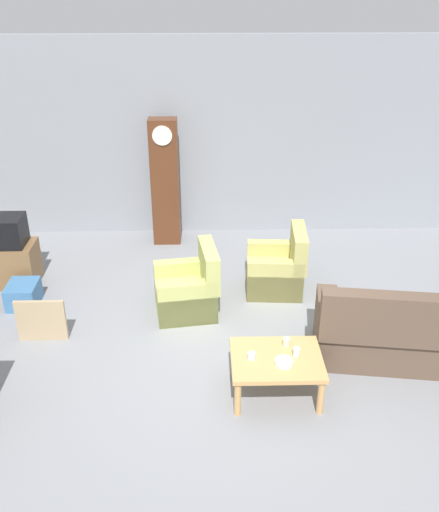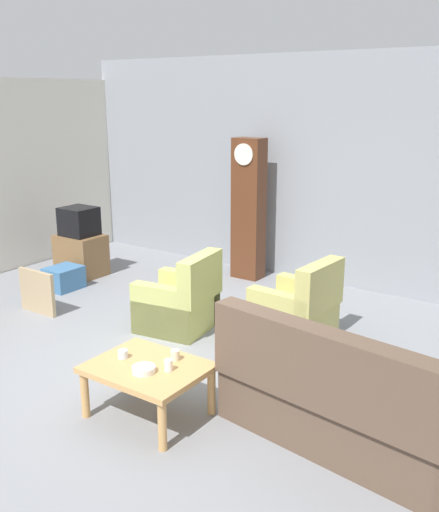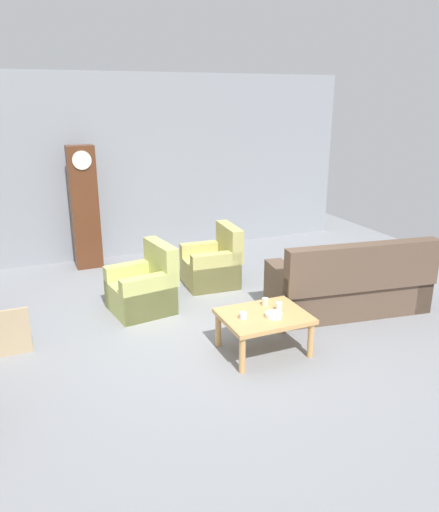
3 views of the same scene
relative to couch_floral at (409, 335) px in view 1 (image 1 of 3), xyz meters
The scene contains 15 objects.
ground_plane 2.07m from the couch_floral, behind, with size 10.40×10.40×0.00m, color gray.
garage_door_wall 4.45m from the couch_floral, 118.40° to the left, with size 8.40×0.16×3.20m, color gray.
couch_floral is the anchor object (origin of this frame).
armchair_olive_near 2.78m from the couch_floral, 156.19° to the left, with size 0.89×0.86×0.92m.
armchair_olive_far 2.11m from the couch_floral, 128.30° to the left, with size 0.84×0.81×0.92m.
coffee_table_wood 1.67m from the couch_floral, 161.63° to the right, with size 0.96×0.76×0.46m.
grandfather_clock 4.45m from the couch_floral, 132.18° to the left, with size 0.44×0.30×2.05m.
tv_stand_cabinet 5.44m from the couch_floral, 159.16° to the left, with size 0.68×0.52×0.62m, color brown.
tv_crt 5.46m from the couch_floral, 159.16° to the left, with size 0.48×0.44×0.42m, color black.
framed_picture_leaning 4.36m from the couch_floral, behind, with size 0.60×0.05×0.55m, color tan.
storage_box_blue 4.98m from the couch_floral, 164.46° to the left, with size 0.40×0.47×0.31m, color teal.
cup_white_porcelain 1.47m from the couch_floral, 160.06° to the right, with size 0.07×0.07×0.10m, color white.
cup_blue_rimmed 1.93m from the couch_floral, 163.81° to the right, with size 0.09×0.09×0.07m, color silver.
cup_cream_tall 1.50m from the couch_floral, 167.82° to the right, with size 0.08×0.08×0.09m, color beige.
bowl_white_stacked 1.66m from the couch_floral, 157.27° to the right, with size 0.19×0.19×0.05m, color white.
Camera 1 is at (-0.27, -5.44, 4.13)m, focal length 39.73 mm.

